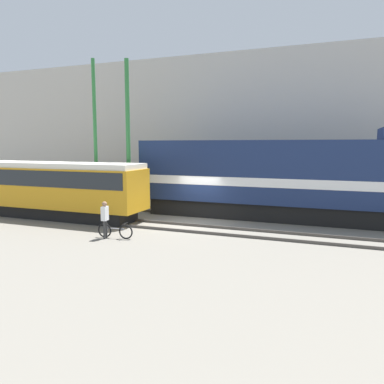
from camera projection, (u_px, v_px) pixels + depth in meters
The scene contains 10 objects.
ground_plane at pixel (191, 223), 20.79m from camera, with size 120.00×120.00×0.00m, color slate.
track_near at pixel (181, 227), 19.39m from camera, with size 60.00×1.51×0.14m.
track_far at pixel (208, 213), 23.40m from camera, with size 60.00×1.51×0.14m.
building_backdrop at pixel (241, 130), 30.46m from camera, with size 46.70×6.00×11.04m.
freight_locomotive at pixel (279, 178), 21.54m from camera, with size 16.42×3.04×5.17m.
streetcar at pixel (57, 186), 22.01m from camera, with size 11.01×2.54×3.28m.
bicycle at pixel (115, 231), 17.31m from camera, with size 1.77×0.44×0.75m.
person at pixel (105, 216), 17.19m from camera, with size 0.25×0.38×1.74m.
utility_pole_left at pixel (95, 138), 23.20m from camera, with size 0.22×0.22×9.51m.
utility_pole_center at pixel (128, 139), 22.37m from camera, with size 0.25×0.25×9.31m.
Camera 1 is at (7.41, -19.01, 4.32)m, focal length 35.00 mm.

